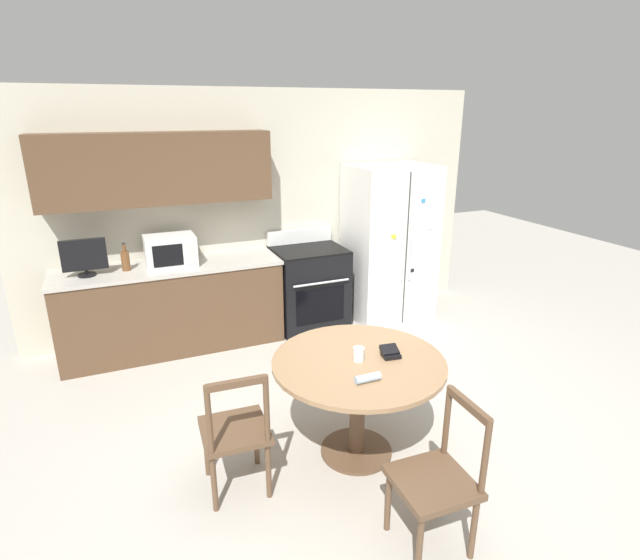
# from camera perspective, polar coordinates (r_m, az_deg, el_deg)

# --- Properties ---
(ground_plane) EXTENTS (14.00, 14.00, 0.00)m
(ground_plane) POSITION_cam_1_polar(r_m,az_deg,el_deg) (3.93, 6.10, -18.56)
(ground_plane) COLOR #B2ADA3
(back_wall) EXTENTS (5.20, 0.44, 2.60)m
(back_wall) POSITION_cam_1_polar(r_m,az_deg,el_deg) (5.52, -9.46, 8.92)
(back_wall) COLOR beige
(back_wall) RESTS_ON ground_plane
(kitchen_counter) EXTENTS (2.22, 0.64, 0.90)m
(kitchen_counter) POSITION_cam_1_polar(r_m,az_deg,el_deg) (5.37, -16.44, -2.98)
(kitchen_counter) COLOR brown
(kitchen_counter) RESTS_ON ground_plane
(refrigerator) EXTENTS (0.93, 0.78, 1.80)m
(refrigerator) POSITION_cam_1_polar(r_m,az_deg,el_deg) (5.91, 7.87, 4.22)
(refrigerator) COLOR white
(refrigerator) RESTS_ON ground_plane
(oven_range) EXTENTS (0.78, 0.68, 1.08)m
(oven_range) POSITION_cam_1_polar(r_m,az_deg,el_deg) (5.67, -1.24, -0.80)
(oven_range) COLOR black
(oven_range) RESTS_ON ground_plane
(microwave) EXTENTS (0.48, 0.36, 0.30)m
(microwave) POSITION_cam_1_polar(r_m,az_deg,el_deg) (5.18, -16.73, 3.23)
(microwave) COLOR white
(microwave) RESTS_ON kitchen_counter
(countertop_tv) EXTENTS (0.40, 0.16, 0.35)m
(countertop_tv) POSITION_cam_1_polar(r_m,az_deg,el_deg) (5.12, -25.36, 2.45)
(countertop_tv) COLOR black
(countertop_tv) RESTS_ON kitchen_counter
(counter_bottle) EXTENTS (0.08, 0.08, 0.27)m
(counter_bottle) POSITION_cam_1_polar(r_m,az_deg,el_deg) (5.17, -21.35, 2.14)
(counter_bottle) COLOR brown
(counter_bottle) RESTS_ON kitchen_counter
(dining_table) EXTENTS (1.20, 1.20, 0.75)m
(dining_table) POSITION_cam_1_polar(r_m,az_deg,el_deg) (3.54, 4.39, -11.22)
(dining_table) COLOR #997551
(dining_table) RESTS_ON ground_plane
(dining_chair_near) EXTENTS (0.44, 0.44, 0.90)m
(dining_chair_near) POSITION_cam_1_polar(r_m,az_deg,el_deg) (3.05, 13.23, -21.36)
(dining_chair_near) COLOR brown
(dining_chair_near) RESTS_ON ground_plane
(dining_chair_left) EXTENTS (0.44, 0.44, 0.90)m
(dining_chair_left) POSITION_cam_1_polar(r_m,az_deg,el_deg) (3.36, -9.64, -16.80)
(dining_chair_left) COLOR brown
(dining_chair_left) RESTS_ON ground_plane
(candle_glass) EXTENTS (0.08, 0.08, 0.09)m
(candle_glass) POSITION_cam_1_polar(r_m,az_deg,el_deg) (3.45, 4.45, -8.53)
(candle_glass) COLOR silver
(candle_glass) RESTS_ON dining_table
(folded_napkin) EXTENTS (0.17, 0.05, 0.05)m
(folded_napkin) POSITION_cam_1_polar(r_m,az_deg,el_deg) (3.21, 5.47, -11.09)
(folded_napkin) COLOR #A3BCDB
(folded_napkin) RESTS_ON dining_table
(wallet) EXTENTS (0.14, 0.14, 0.07)m
(wallet) POSITION_cam_1_polar(r_m,az_deg,el_deg) (3.53, 8.02, -8.22)
(wallet) COLOR black
(wallet) RESTS_ON dining_table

